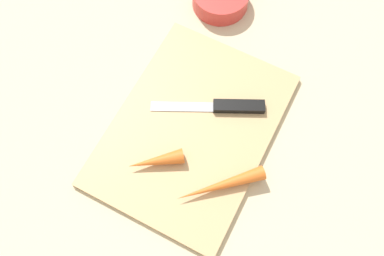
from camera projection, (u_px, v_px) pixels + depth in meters
The scene contains 5 objects.
ground_plane at pixel (192, 131), 0.75m from camera, with size 1.40×1.40×0.00m, color #C6B793.
cutting_board at pixel (192, 129), 0.75m from camera, with size 0.36×0.26×0.01m, color tan.
knife at pixel (231, 106), 0.75m from camera, with size 0.11×0.19×0.01m.
carrot_short at pixel (156, 161), 0.71m from camera, with size 0.03×0.03×0.09m, color orange.
carrot_long at pixel (220, 186), 0.69m from camera, with size 0.02×0.02×0.15m, color orange.
Camera 1 is at (0.25, 0.13, 0.70)m, focal length 40.17 mm.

